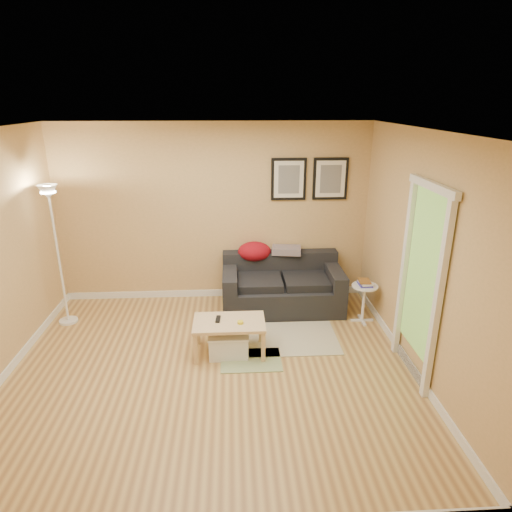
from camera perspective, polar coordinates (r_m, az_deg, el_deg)
name	(u,v)px	position (r m, az deg, el deg)	size (l,w,h in m)	color
floor	(212,370)	(5.17, -5.75, -14.40)	(4.50, 4.50, 0.00)	tan
ceiling	(202,131)	(4.29, -6.96, 15.72)	(4.50, 4.50, 0.00)	white
wall_back	(214,214)	(6.48, -5.47, 5.41)	(4.50, 4.50, 0.00)	tan
wall_front	(192,377)	(2.79, -8.28, -15.23)	(4.50, 4.50, 0.00)	tan
wall_right	(421,258)	(4.98, 20.53, -0.20)	(4.00, 4.00, 0.00)	tan
baseboard_back	(216,293)	(6.88, -5.13, -4.75)	(4.50, 0.02, 0.10)	white
baseboard_left	(7,373)	(5.71, -29.48, -12.97)	(0.02, 4.00, 0.10)	white
baseboard_right	(407,360)	(5.50, 18.86, -12.55)	(0.02, 4.00, 0.10)	white
sofa	(282,284)	(6.37, 3.41, -3.60)	(1.70, 0.90, 0.75)	black
red_throw	(254,251)	(6.48, -0.21, 0.60)	(0.48, 0.36, 0.28)	maroon
plaid_throw	(286,250)	(6.52, 3.94, 0.77)	(0.42, 0.26, 0.10)	tan
framed_print_left	(289,179)	(6.40, 4.23, 9.85)	(0.50, 0.04, 0.60)	black
framed_print_right	(330,179)	(6.50, 9.56, 9.79)	(0.50, 0.04, 0.60)	black
area_rug	(288,338)	(5.73, 4.11, -10.54)	(1.25, 0.85, 0.01)	#BCB595
green_runner	(251,360)	(5.29, -0.65, -13.28)	(0.70, 0.50, 0.01)	#668C4C
coffee_table	(229,337)	(5.35, -3.45, -10.39)	(0.84, 0.51, 0.42)	#E6C08C
remote_control	(218,319)	(5.28, -4.92, -8.11)	(0.05, 0.16, 0.02)	black
tape_roll	(240,322)	(5.18, -2.03, -8.55)	(0.07, 0.07, 0.03)	yellow
storage_bin	(229,344)	(5.34, -3.55, -11.24)	(0.47, 0.35, 0.29)	white
side_table	(363,303)	(6.19, 13.68, -5.96)	(0.35, 0.35, 0.53)	white
book_stack	(365,283)	(6.09, 13.87, -3.34)	(0.16, 0.22, 0.07)	#343091
floor_lamp	(59,260)	(6.30, -24.07, -0.51)	(0.25, 0.25, 1.90)	white
doorway	(419,287)	(4.93, 20.29, -3.82)	(0.12, 1.01, 2.13)	white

